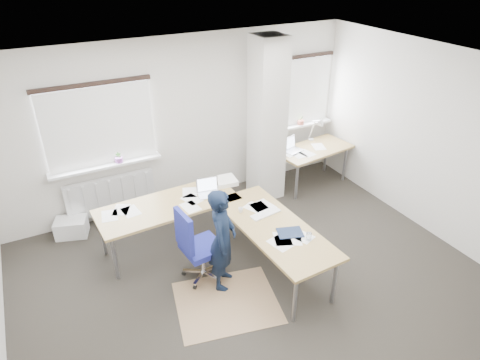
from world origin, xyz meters
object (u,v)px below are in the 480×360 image
desk_main (221,215)px  task_chair (200,259)px  desk_side (313,150)px  person (222,240)px

desk_main → task_chair: size_ratio=2.38×
desk_main → desk_side: desk_side is taller
desk_main → person: bearing=-117.1°
desk_main → desk_side: 2.64m
desk_side → person: bearing=-154.8°
desk_main → desk_side: bearing=22.9°
task_chair → person: person is taller
desk_side → person: person is taller
desk_main → task_chair: 0.67m
desk_side → person: (-2.62, -1.67, 0.02)m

